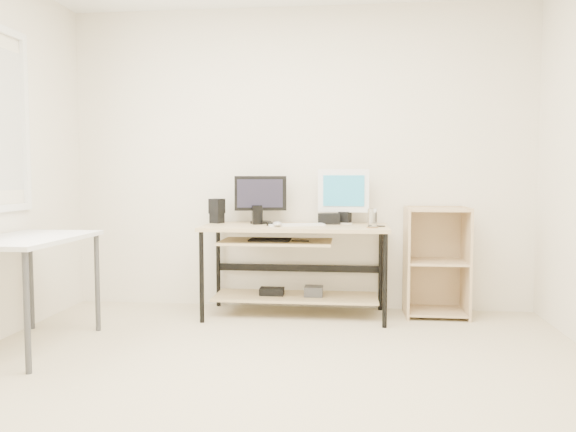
% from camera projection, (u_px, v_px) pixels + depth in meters
% --- Properties ---
extents(room, '(4.01, 4.01, 2.62)m').
position_uv_depth(room, '(241.00, 144.00, 2.95)').
color(room, beige).
rests_on(room, ground).
extents(desk, '(1.50, 0.65, 0.75)m').
position_uv_depth(desk, '(292.00, 251.00, 4.59)').
color(desk, tan).
rests_on(desk, ground).
extents(side_table, '(0.60, 1.00, 0.75)m').
position_uv_depth(side_table, '(28.00, 249.00, 3.71)').
color(side_table, white).
rests_on(side_table, ground).
extents(shelf_unit, '(0.50, 0.40, 0.90)m').
position_uv_depth(shelf_unit, '(435.00, 261.00, 4.64)').
color(shelf_unit, tan).
rests_on(shelf_unit, ground).
extents(black_monitor, '(0.44, 0.18, 0.40)m').
position_uv_depth(black_monitor, '(260.00, 196.00, 4.75)').
color(black_monitor, black).
rests_on(black_monitor, desk).
extents(white_imac, '(0.43, 0.14, 0.46)m').
position_uv_depth(white_imac, '(344.00, 192.00, 4.71)').
color(white_imac, silver).
rests_on(white_imac, desk).
extents(keyboard, '(0.47, 0.26, 0.02)m').
position_uv_depth(keyboard, '(296.00, 225.00, 4.54)').
color(keyboard, white).
rests_on(keyboard, desk).
extents(mouse, '(0.09, 0.13, 0.04)m').
position_uv_depth(mouse, '(277.00, 224.00, 4.46)').
color(mouse, '#B4B4BA').
rests_on(mouse, desk).
extents(center_speaker, '(0.19, 0.10, 0.09)m').
position_uv_depth(center_speaker, '(329.00, 219.00, 4.68)').
color(center_speaker, black).
rests_on(center_speaker, desk).
extents(speaker_left, '(0.14, 0.14, 0.21)m').
position_uv_depth(speaker_left, '(217.00, 210.00, 4.79)').
color(speaker_left, black).
rests_on(speaker_left, desk).
extents(speaker_right, '(0.11, 0.11, 0.10)m').
position_uv_depth(speaker_right, '(345.00, 218.00, 4.73)').
color(speaker_right, black).
rests_on(speaker_right, desk).
extents(audio_controller, '(0.09, 0.08, 0.16)m').
position_uv_depth(audio_controller, '(257.00, 215.00, 4.66)').
color(audio_controller, black).
rests_on(audio_controller, desk).
extents(volume_puck, '(0.07, 0.07, 0.03)m').
position_uv_depth(volume_puck, '(270.00, 224.00, 4.54)').
color(volume_puck, black).
rests_on(volume_puck, desk).
extents(smartphone, '(0.09, 0.11, 0.01)m').
position_uv_depth(smartphone, '(379.00, 226.00, 4.50)').
color(smartphone, black).
rests_on(smartphone, desk).
extents(coaster, '(0.12, 0.12, 0.01)m').
position_uv_depth(coaster, '(372.00, 227.00, 4.36)').
color(coaster, '#9F7448').
rests_on(coaster, desk).
extents(drinking_glass, '(0.09, 0.09, 0.14)m').
position_uv_depth(drinking_glass, '(372.00, 218.00, 4.36)').
color(drinking_glass, white).
rests_on(drinking_glass, coaster).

